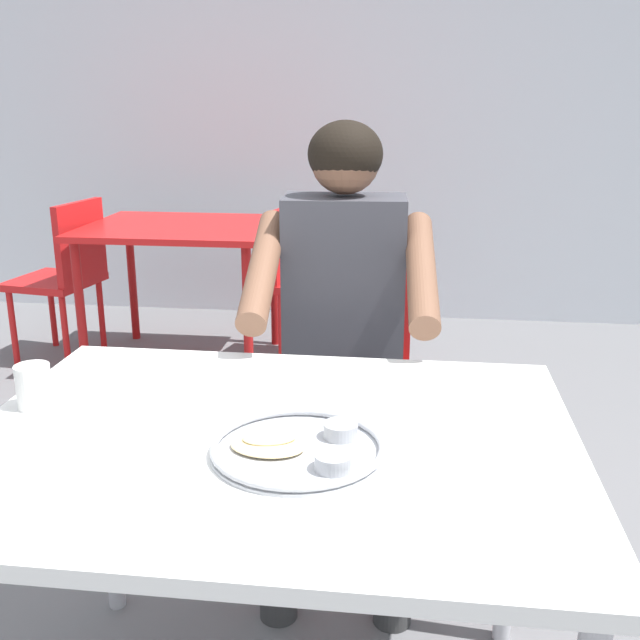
% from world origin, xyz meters
% --- Properties ---
extents(back_wall, '(12.00, 0.12, 3.40)m').
position_xyz_m(back_wall, '(0.00, 3.27, 1.70)').
color(back_wall, silver).
rests_on(back_wall, ground).
extents(table_foreground, '(1.14, 0.89, 0.72)m').
position_xyz_m(table_foreground, '(0.03, -0.05, 0.65)').
color(table_foreground, white).
rests_on(table_foreground, ground).
extents(thali_tray, '(0.31, 0.31, 0.03)m').
position_xyz_m(thali_tray, '(0.09, -0.12, 0.73)').
color(thali_tray, '#B7BABF').
rests_on(thali_tray, table_foreground).
extents(drinking_cup, '(0.07, 0.07, 0.09)m').
position_xyz_m(drinking_cup, '(-0.47, 0.02, 0.77)').
color(drinking_cup, white).
rests_on(drinking_cup, table_foreground).
extents(chair_foreground, '(0.45, 0.42, 0.87)m').
position_xyz_m(chair_foreground, '(0.08, 0.88, 0.51)').
color(chair_foreground, red).
rests_on(chair_foreground, ground).
extents(diner_foreground, '(0.51, 0.57, 1.27)m').
position_xyz_m(diner_foreground, '(0.09, 0.67, 0.76)').
color(diner_foreground, '#343434').
rests_on(diner_foreground, ground).
extents(table_background_red, '(0.93, 0.79, 0.72)m').
position_xyz_m(table_background_red, '(-0.87, 2.24, 0.63)').
color(table_background_red, red).
rests_on(table_background_red, ground).
extents(chair_red_left, '(0.45, 0.46, 0.83)m').
position_xyz_m(chair_red_left, '(-1.47, 2.20, 0.48)').
color(chair_red_left, red).
rests_on(chair_red_left, ground).
extents(chair_red_right, '(0.53, 0.53, 0.81)m').
position_xyz_m(chair_red_right, '(-0.21, 2.29, 0.48)').
color(chair_red_right, red).
rests_on(chair_red_right, ground).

